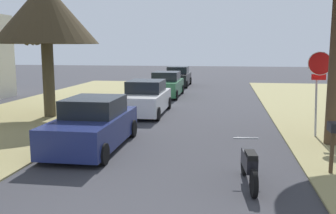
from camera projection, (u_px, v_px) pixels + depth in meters
The scene contains 8 objects.
stop_sign_far at pixel (319, 76), 13.06m from camera, with size 0.81×0.52×2.94m.
street_tree_left_mid_b at pixel (45, 14), 16.53m from camera, with size 4.55×4.55×5.89m.
parked_sedan_navy at pixel (93, 125), 11.95m from camera, with size 1.95×4.41×1.57m.
parked_sedan_white at pixel (145, 99), 18.12m from camera, with size 1.95×4.41×1.57m.
parked_sedan_green at pixel (166, 85), 24.58m from camera, with size 1.95×4.41×1.57m.
parked_sedan_black at pixel (178, 77), 31.13m from camera, with size 1.95×4.41×1.57m.
parked_motorcycle at pixel (249, 165), 8.70m from camera, with size 0.60×2.05×0.97m.
curbside_mailbox at pixel (333, 133), 9.33m from camera, with size 0.22×0.44×1.27m.
Camera 1 is at (1.60, -4.12, 3.14)m, focal length 40.87 mm.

